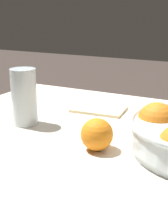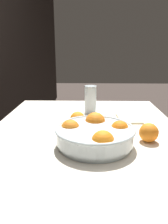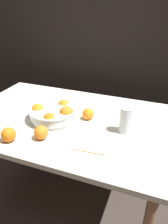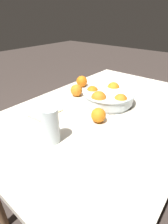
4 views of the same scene
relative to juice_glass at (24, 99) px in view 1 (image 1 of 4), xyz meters
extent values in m
cube|color=beige|center=(-0.37, 0.02, -0.08)|extent=(1.26, 0.84, 0.03)
cylinder|color=#936B47|center=(0.20, -0.34, -0.46)|extent=(0.05, 0.05, 0.72)
sphere|color=orange|center=(-0.34, -0.02, -0.01)|extent=(0.08, 0.08, 0.08)
cylinder|color=#F4A314|center=(0.00, 0.00, -0.01)|extent=(0.06, 0.06, 0.12)
cylinder|color=silver|center=(0.00, 0.00, 0.01)|extent=(0.07, 0.07, 0.15)
sphere|color=orange|center=(-0.23, 0.06, -0.03)|extent=(0.07, 0.07, 0.07)
cube|color=beige|center=(-0.13, -0.19, -0.06)|extent=(0.16, 0.12, 0.01)
camera|label=1|loc=(-0.49, 0.62, 0.22)|focal=50.00mm
camera|label=2|loc=(-1.17, 0.01, 0.28)|focal=35.00mm
camera|label=3|loc=(0.15, -1.02, 0.59)|focal=35.00mm
camera|label=4|loc=(0.35, 0.46, 0.39)|focal=28.00mm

